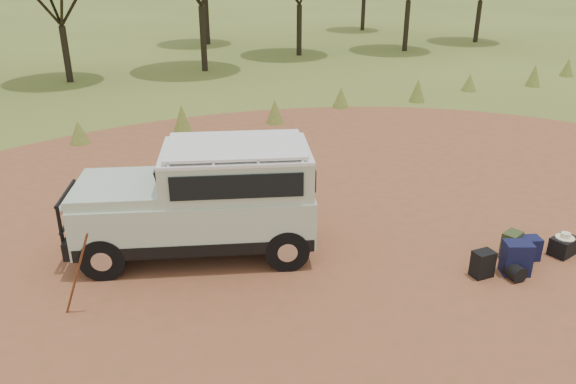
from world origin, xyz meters
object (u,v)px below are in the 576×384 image
safari_vehicle (204,202)px  backpack_navy (516,258)px  walking_staff (77,274)px  backpack_olive (511,245)px  backpack_black (483,264)px  hard_case (563,246)px  duffel_navy (528,248)px

safari_vehicle → backpack_navy: 5.59m
walking_staff → backpack_olive: bearing=-78.5°
backpack_black → backpack_olive: size_ratio=0.96×
safari_vehicle → hard_case: bearing=-6.4°
walking_staff → backpack_navy: walking_staff is taller
hard_case → walking_staff: bearing=154.9°
walking_staff → hard_case: bearing=-79.5°
safari_vehicle → backpack_black: (3.92, -3.03, -0.78)m
safari_vehicle → duffel_navy: (5.11, -2.98, -0.80)m
backpack_olive → duffel_navy: (0.23, -0.20, -0.03)m
safari_vehicle → duffel_navy: 5.97m
walking_staff → hard_case: walking_staff is taller
duffel_navy → hard_case: bearing=7.3°
walking_staff → backpack_olive: size_ratio=2.93×
hard_case → duffel_navy: bearing=155.0°
backpack_black → duffel_navy: size_ratio=1.10×
backpack_black → backpack_olive: (0.96, 0.25, 0.01)m
safari_vehicle → duffel_navy: bearing=-8.0°
backpack_navy → walking_staff: bearing=-171.2°
duffel_navy → walking_staff: bearing=-172.8°
walking_staff → backpack_navy: (6.89, -2.32, -0.39)m
backpack_black → backpack_navy: size_ratio=0.79×
backpack_olive → hard_case: size_ratio=1.02×
backpack_black → hard_case: backpack_black is taller
hard_case → backpack_navy: bearing=172.9°
backpack_navy → duffel_navy: backpack_navy is taller
backpack_black → backpack_navy: (0.58, -0.20, 0.06)m
backpack_olive → backpack_navy: bearing=-146.9°
backpack_black → hard_case: bearing=0.2°
safari_vehicle → backpack_navy: bearing=-13.5°
backpack_navy → hard_case: bearing=30.1°
backpack_black → duffel_navy: 1.19m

